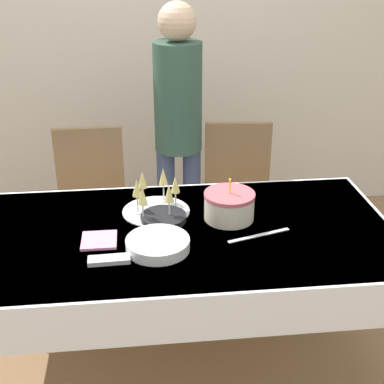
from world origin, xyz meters
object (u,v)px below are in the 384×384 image
birthday_cake (229,206)px  plate_stack_main (158,244)px  dining_chair_far_left (92,203)px  dining_chair_far_right (238,196)px  champagne_tray (155,196)px  person_standing (178,117)px  plate_stack_dessert (164,218)px

birthday_cake → plate_stack_main: birthday_cake is taller
dining_chair_far_left → plate_stack_main: (0.35, -0.95, 0.26)m
dining_chair_far_right → champagne_tray: size_ratio=2.98×
plate_stack_main → person_standing: size_ratio=0.16×
dining_chair_far_right → birthday_cake: size_ratio=4.07×
dining_chair_far_right → dining_chair_far_left: bearing=180.0°
person_standing → plate_stack_dessert: bearing=-99.6°
dining_chair_far_right → champagne_tray: (-0.52, -0.61, 0.32)m
birthday_cake → plate_stack_main: (-0.34, -0.24, -0.04)m
plate_stack_main → plate_stack_dessert: (0.04, 0.25, -0.01)m
champagne_tray → plate_stack_dessert: 0.12m
dining_chair_far_left → champagne_tray: dining_chair_far_left is taller
dining_chair_far_right → plate_stack_dessert: (-0.49, -0.70, 0.25)m
birthday_cake → plate_stack_main: bearing=-145.2°
plate_stack_dessert → dining_chair_far_right: bearing=55.0°
dining_chair_far_right → plate_stack_main: (-0.53, -0.95, 0.26)m
plate_stack_dessert → champagne_tray: bearing=109.3°
dining_chair_far_left → dining_chair_far_right: (0.88, -0.00, 0.00)m
dining_chair_far_right → plate_stack_dessert: 0.89m
birthday_cake → champagne_tray: (-0.33, 0.10, 0.02)m
birthday_cake → person_standing: person_standing is taller
dining_chair_far_right → plate_stack_main: bearing=-119.1°
birthday_cake → person_standing: 0.88m
plate_stack_dessert → birthday_cake: bearing=-2.4°
champagne_tray → person_standing: bearing=77.0°
dining_chair_far_left → plate_stack_dessert: bearing=-60.9°
champagne_tray → plate_stack_dessert: champagne_tray is taller
birthday_cake → champagne_tray: bearing=163.0°
birthday_cake → plate_stack_main: 0.42m
plate_stack_main → plate_stack_dessert: bearing=81.2°
dining_chair_far_left → plate_stack_dessert: dining_chair_far_left is taller
dining_chair_far_left → person_standing: bearing=14.3°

